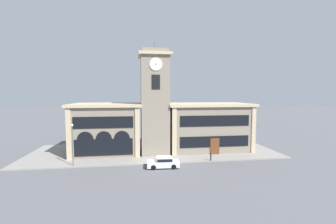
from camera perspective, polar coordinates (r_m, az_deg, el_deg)
name	(u,v)px	position (r m, az deg, el deg)	size (l,w,h in m)	color
ground_plane	(158,164)	(32.51, -2.44, -13.15)	(300.00, 300.00, 0.00)	#56565B
sidewalk_kerb	(154,151)	(39.38, -3.50, -9.89)	(41.02, 14.39, 0.15)	gray
clock_tower	(155,103)	(36.74, -3.37, 2.41)	(5.15, 5.15, 18.15)	gray
town_hall_left_wing	(107,128)	(39.47, -15.14, -3.91)	(11.44, 9.55, 8.33)	gray
town_hall_right_wing	(206,126)	(41.14, 9.75, -3.53)	(14.69, 9.55, 8.26)	gray
parked_car_near	(164,162)	(30.93, -1.13, -12.61)	(4.39, 2.05, 1.44)	silver
street_lamp	(72,138)	(33.20, -23.13, -6.17)	(0.36, 0.36, 5.73)	#4C4C51
bollard	(211,157)	(34.18, 10.81, -11.17)	(0.18, 0.18, 1.06)	black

